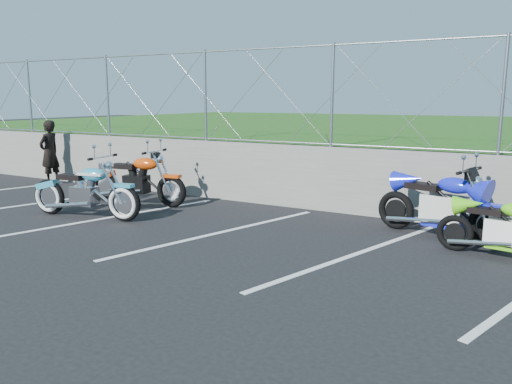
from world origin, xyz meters
The scene contains 10 objects.
ground centered at (0.00, 0.00, 0.00)m, with size 90.00×90.00×0.00m, color black.
retaining_wall centered at (0.00, 3.50, 0.65)m, with size 30.00×0.22×1.30m, color slate.
grass_field centered at (0.00, 13.50, 0.65)m, with size 30.00×20.00×1.30m, color #1C4713.
chain_link_fence centered at (0.00, 3.50, 2.30)m, with size 28.00×0.03×2.00m.
parking_lines centered at (1.20, 1.00, 0.00)m, with size 18.29×4.31×0.01m.
cruiser_turquoise centered at (-2.80, 0.66, 0.48)m, with size 2.40×0.76×1.20m.
naked_orange centered at (-2.77, 2.07, 0.50)m, with size 2.35×0.80×1.17m.
sportbike_green centered at (4.27, 1.77, 0.41)m, with size 1.83×0.65×0.95m.
sportbike_blue centered at (3.32, 2.49, 0.50)m, with size 2.20×0.87×1.17m.
person_standing centered at (-6.60, 2.91, 0.84)m, with size 0.61×0.40×1.68m, color black.
Camera 1 is at (4.52, -5.86, 2.25)m, focal length 35.00 mm.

